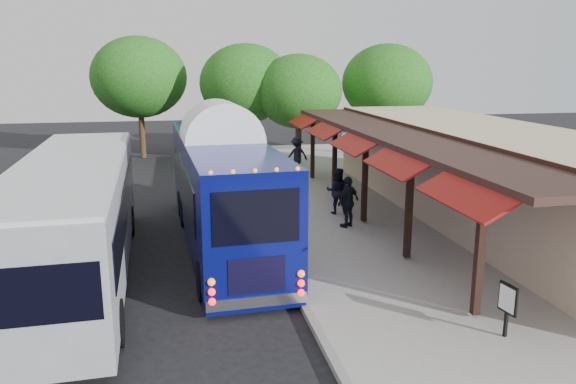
{
  "coord_description": "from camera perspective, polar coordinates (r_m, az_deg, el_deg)",
  "views": [
    {
      "loc": [
        -2.84,
        -14.99,
        5.94
      ],
      "look_at": [
        0.64,
        2.51,
        1.8
      ],
      "focal_mm": 35.0,
      "sensor_mm": 36.0,
      "label": 1
    }
  ],
  "objects": [
    {
      "name": "ped_b",
      "position": [
        21.89,
        5.05,
        0.11
      ],
      "size": [
        1.05,
        0.92,
        1.8
      ],
      "primitive_type": "imported",
      "rotation": [
        0.0,
        0.0,
        2.82
      ],
      "color": "black",
      "rests_on": "sidewalk"
    },
    {
      "name": "ped_c",
      "position": [
        20.12,
        6.13,
        -1.0
      ],
      "size": [
        1.15,
        0.99,
        1.85
      ],
      "primitive_type": "imported",
      "rotation": [
        0.0,
        0.0,
        3.75
      ],
      "color": "black",
      "rests_on": "sidewalk"
    },
    {
      "name": "city_bus",
      "position": [
        16.55,
        -20.86,
        -2.12
      ],
      "size": [
        3.2,
        12.56,
        3.35
      ],
      "rotation": [
        0.0,
        0.0,
        0.04
      ],
      "color": "gray",
      "rests_on": "ground"
    },
    {
      "name": "ped_d",
      "position": [
        30.05,
        0.89,
        3.79
      ],
      "size": [
        1.33,
        0.9,
        1.9
      ],
      "primitive_type": "imported",
      "rotation": [
        0.0,
        0.0,
        3.31
      ],
      "color": "black",
      "rests_on": "sidewalk"
    },
    {
      "name": "tree_far",
      "position": [
        36.54,
        -14.91,
        11.2
      ],
      "size": [
        5.88,
        5.88,
        7.53
      ],
      "color": "#382314",
      "rests_on": "ground"
    },
    {
      "name": "coach_bus",
      "position": [
        18.54,
        -6.69,
        0.78
      ],
      "size": [
        3.09,
        11.88,
        3.77
      ],
      "rotation": [
        0.0,
        0.0,
        0.05
      ],
      "color": "#080D62",
      "rests_on": "ground"
    },
    {
      "name": "sidewalk",
      "position": [
        21.36,
        10.77,
        -3.1
      ],
      "size": [
        10.0,
        40.0,
        0.15
      ],
      "primitive_type": "cube",
      "color": "#9E9B93",
      "rests_on": "ground"
    },
    {
      "name": "sign_board",
      "position": [
        13.05,
        21.42,
        -10.31
      ],
      "size": [
        0.14,
        0.55,
        1.2
      ],
      "rotation": [
        0.0,
        0.0,
        0.15
      ],
      "color": "black",
      "rests_on": "sidewalk"
    },
    {
      "name": "station_shelter",
      "position": [
        22.43,
        19.01,
        1.83
      ],
      "size": [
        8.15,
        20.0,
        3.6
      ],
      "color": "tan",
      "rests_on": "ground"
    },
    {
      "name": "ground",
      "position": [
        16.37,
        -0.49,
        -8.21
      ],
      "size": [
        90.0,
        90.0,
        0.0
      ],
      "primitive_type": "plane",
      "color": "black",
      "rests_on": "ground"
    },
    {
      "name": "tree_left",
      "position": [
        34.08,
        -4.3,
        10.94
      ],
      "size": [
        5.5,
        5.5,
        7.04
      ],
      "color": "#382314",
      "rests_on": "ground"
    },
    {
      "name": "tree_mid",
      "position": [
        32.85,
        1.09,
        10.17
      ],
      "size": [
        5.02,
        5.02,
        6.42
      ],
      "color": "#382314",
      "rests_on": "ground"
    },
    {
      "name": "curb",
      "position": [
        20.08,
        -2.48,
        -3.93
      ],
      "size": [
        0.2,
        40.0,
        0.16
      ],
      "primitive_type": "cube",
      "color": "gray",
      "rests_on": "ground"
    },
    {
      "name": "ped_a",
      "position": [
        20.66,
        -1.05,
        -0.51
      ],
      "size": [
        0.78,
        0.61,
        1.88
      ],
      "primitive_type": "imported",
      "rotation": [
        0.0,
        0.0,
        0.25
      ],
      "color": "black",
      "rests_on": "sidewalk"
    },
    {
      "name": "tree_right",
      "position": [
        35.45,
        10.03,
        10.87
      ],
      "size": [
        5.51,
        5.51,
        7.05
      ],
      "color": "#382314",
      "rests_on": "ground"
    }
  ]
}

